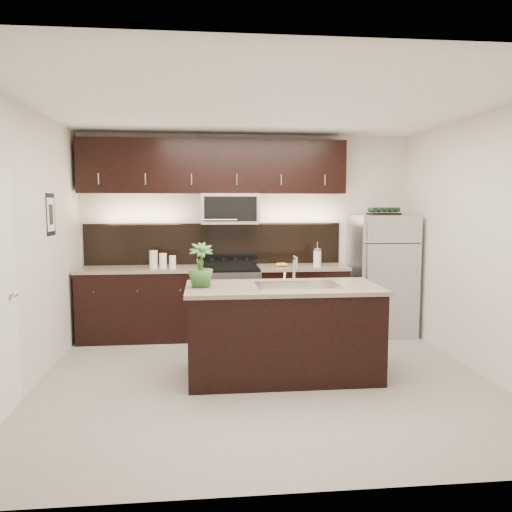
# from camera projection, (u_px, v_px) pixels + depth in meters

# --- Properties ---
(ground) EXTENTS (4.50, 4.50, 0.00)m
(ground) POSITION_uv_depth(u_px,v_px,m) (264.00, 379.00, 5.04)
(ground) COLOR gray
(ground) RESTS_ON ground
(room_walls) EXTENTS (4.52, 4.02, 2.71)m
(room_walls) POSITION_uv_depth(u_px,v_px,m) (254.00, 211.00, 4.81)
(room_walls) COLOR beige
(room_walls) RESTS_ON ground
(counter_run) EXTENTS (3.51, 0.65, 0.94)m
(counter_run) POSITION_uv_depth(u_px,v_px,m) (215.00, 302.00, 6.61)
(counter_run) COLOR black
(counter_run) RESTS_ON ground
(upper_fixtures) EXTENTS (3.49, 0.40, 1.66)m
(upper_fixtures) POSITION_uv_depth(u_px,v_px,m) (216.00, 175.00, 6.59)
(upper_fixtures) COLOR black
(upper_fixtures) RESTS_ON counter_run
(island) EXTENTS (1.96, 0.96, 0.94)m
(island) POSITION_uv_depth(u_px,v_px,m) (283.00, 331.00, 5.10)
(island) COLOR black
(island) RESTS_ON ground
(sink_faucet) EXTENTS (0.84, 0.50, 0.28)m
(sink_faucet) POSITION_uv_depth(u_px,v_px,m) (297.00, 284.00, 5.08)
(sink_faucet) COLOR silver
(sink_faucet) RESTS_ON island
(refrigerator) EXTENTS (0.78, 0.70, 1.62)m
(refrigerator) POSITION_uv_depth(u_px,v_px,m) (382.00, 275.00, 6.75)
(refrigerator) COLOR #B2B2B7
(refrigerator) RESTS_ON ground
(wine_rack) EXTENTS (0.40, 0.25, 0.10)m
(wine_rack) POSITION_uv_depth(u_px,v_px,m) (384.00, 212.00, 6.66)
(wine_rack) COLOR black
(wine_rack) RESTS_ON refrigerator
(plant) EXTENTS (0.28, 0.28, 0.44)m
(plant) POSITION_uv_depth(u_px,v_px,m) (201.00, 265.00, 4.95)
(plant) COLOR #2C5622
(plant) RESTS_ON island
(canisters) EXTENTS (0.34, 0.14, 0.23)m
(canisters) POSITION_uv_depth(u_px,v_px,m) (161.00, 260.00, 6.42)
(canisters) COLOR silver
(canisters) RESTS_ON counter_run
(french_press) EXTENTS (0.11, 0.11, 0.31)m
(french_press) POSITION_uv_depth(u_px,v_px,m) (317.00, 257.00, 6.64)
(french_press) COLOR silver
(french_press) RESTS_ON counter_run
(bananas) EXTENTS (0.20, 0.17, 0.05)m
(bananas) POSITION_uv_depth(u_px,v_px,m) (278.00, 265.00, 6.57)
(bananas) COLOR gold
(bananas) RESTS_ON counter_run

